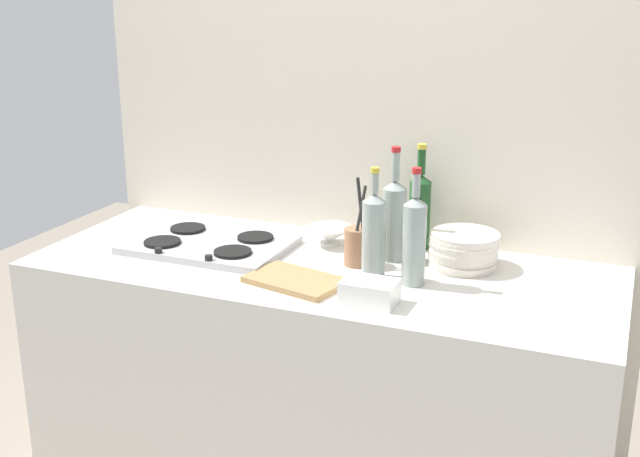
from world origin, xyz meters
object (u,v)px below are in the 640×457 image
wine_bottle_rightmost (420,209)px  utensil_crock (357,245)px  cutting_board (296,281)px  wine_bottle_mid_left (374,234)px  wine_bottle_leftmost (394,218)px  mixing_bowl (330,235)px  butter_dish (370,292)px  stovetop_hob (209,244)px  plate_stack (463,250)px  wine_bottle_mid_right (414,239)px  condiment_jar_front (395,235)px

wine_bottle_rightmost → utensil_crock: bearing=-120.5°
cutting_board → wine_bottle_mid_left: bearing=34.0°
wine_bottle_leftmost → wine_bottle_rightmost: 0.14m
wine_bottle_leftmost → wine_bottle_mid_left: size_ratio=1.08×
mixing_bowl → utensil_crock: size_ratio=0.54×
wine_bottle_leftmost → mixing_bowl: wine_bottle_leftmost is taller
wine_bottle_rightmost → butter_dish: (0.00, -0.50, -0.10)m
stovetop_hob → plate_stack: (0.81, 0.14, 0.04)m
stovetop_hob → mixing_bowl: bearing=27.2°
wine_bottle_mid_right → cutting_board: bearing=-158.5°
stovetop_hob → utensil_crock: bearing=4.0°
wine_bottle_leftmost → cutting_board: 0.39m
plate_stack → wine_bottle_leftmost: (-0.22, -0.02, 0.08)m
wine_bottle_mid_left → butter_dish: wine_bottle_mid_left is taller
wine_bottle_leftmost → stovetop_hob: bearing=-168.1°
butter_dish → wine_bottle_leftmost: bearing=97.2°
wine_bottle_mid_right → mixing_bowl: bearing=145.9°
wine_bottle_mid_left → wine_bottle_mid_right: wine_bottle_mid_right is taller
wine_bottle_leftmost → wine_bottle_mid_left: bearing=-92.4°
mixing_bowl → stovetop_hob: bearing=-152.8°
stovetop_hob → wine_bottle_rightmost: bearing=22.3°
stovetop_hob → wine_bottle_mid_left: size_ratio=1.54×
utensil_crock → cutting_board: size_ratio=1.01×
condiment_jar_front → utensil_crock: bearing=-110.3°
utensil_crock → condiment_jar_front: 0.19m
stovetop_hob → wine_bottle_mid_left: (0.58, -0.05, 0.12)m
wine_bottle_mid_left → wine_bottle_rightmost: 0.32m
stovetop_hob → plate_stack: bearing=10.0°
wine_bottle_leftmost → butter_dish: wine_bottle_leftmost is taller
wine_bottle_rightmost → mixing_bowl: (-0.28, -0.08, -0.10)m
wine_bottle_mid_left → butter_dish: 0.22m
wine_bottle_mid_right → utensil_crock: size_ratio=1.25×
mixing_bowl → plate_stack: bearing=-4.9°
wine_bottle_mid_right → wine_bottle_rightmost: bearing=102.7°
butter_dish → cutting_board: (-0.25, 0.06, -0.02)m
utensil_crock → cutting_board: utensil_crock is taller
wine_bottle_rightmost → utensil_crock: 0.27m
plate_stack → wine_bottle_mid_left: bearing=-139.3°
wine_bottle_leftmost → wine_bottle_rightmost: bearing=72.0°
utensil_crock → wine_bottle_rightmost: bearing=59.5°
plate_stack → utensil_crock: utensil_crock is taller
wine_bottle_mid_right → cutting_board: wine_bottle_mid_right is taller
wine_bottle_leftmost → utensil_crock: 0.14m
plate_stack → wine_bottle_mid_right: (-0.10, -0.20, 0.08)m
plate_stack → stovetop_hob: bearing=-170.0°
wine_bottle_mid_left → wine_bottle_mid_right: bearing=-2.3°
mixing_bowl → cutting_board: bearing=-84.3°
butter_dish → utensil_crock: utensil_crock is taller
wine_bottle_leftmost → butter_dish: (0.05, -0.36, -0.10)m
stovetop_hob → condiment_jar_front: bearing=20.6°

